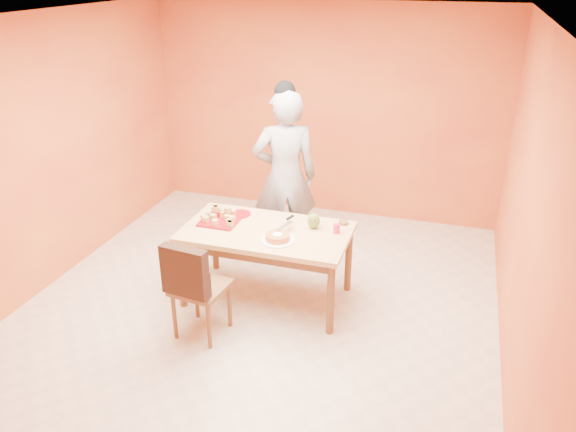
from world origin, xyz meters
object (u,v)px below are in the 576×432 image
(sponge_cake, at_px, (278,237))
(egg_ornament, at_px, (314,221))
(dining_table, at_px, (266,239))
(pastry_platter, at_px, (221,221))
(person, at_px, (285,177))
(red_dinner_plate, at_px, (240,214))
(checker_tin, at_px, (344,223))
(magenta_glass, at_px, (336,228))
(dining_chair, at_px, (199,286))

(sponge_cake, height_order, egg_ornament, egg_ornament)
(dining_table, bearing_deg, pastry_platter, 175.25)
(person, height_order, sponge_cake, person)
(person, xyz_separation_m, red_dinner_plate, (-0.28, -0.65, -0.20))
(pastry_platter, height_order, checker_tin, checker_tin)
(magenta_glass, distance_m, checker_tin, 0.21)
(red_dinner_plate, bearing_deg, magenta_glass, -6.37)
(checker_tin, bearing_deg, dining_table, -152.76)
(sponge_cake, xyz_separation_m, egg_ornament, (0.25, 0.35, 0.04))
(red_dinner_plate, bearing_deg, person, 66.91)
(checker_tin, bearing_deg, egg_ornament, -144.71)
(pastry_platter, height_order, red_dinner_plate, pastry_platter)
(pastry_platter, xyz_separation_m, magenta_glass, (1.15, 0.10, 0.03))
(dining_table, height_order, red_dinner_plate, red_dinner_plate)
(magenta_glass, xyz_separation_m, checker_tin, (0.02, 0.21, -0.03))
(sponge_cake, bearing_deg, magenta_glass, 34.03)
(dining_chair, distance_m, red_dinner_plate, 1.03)
(egg_ornament, bearing_deg, red_dinner_plate, 150.81)
(checker_tin, bearing_deg, dining_chair, -133.74)
(magenta_glass, height_order, checker_tin, magenta_glass)
(dining_table, distance_m, magenta_glass, 0.69)
(red_dinner_plate, xyz_separation_m, egg_ornament, (0.80, -0.08, 0.07))
(dining_chair, bearing_deg, checker_tin, 53.00)
(dining_chair, distance_m, checker_tin, 1.54)
(dining_chair, height_order, red_dinner_plate, dining_chair)
(sponge_cake, bearing_deg, checker_tin, 46.74)
(pastry_platter, xyz_separation_m, checker_tin, (1.17, 0.31, 0.00))
(person, bearing_deg, dining_chair, 57.34)
(person, distance_m, sponge_cake, 1.13)
(sponge_cake, distance_m, checker_tin, 0.74)
(dining_chair, bearing_deg, dining_table, 70.48)
(sponge_cake, relative_size, checker_tin, 2.38)
(sponge_cake, bearing_deg, pastry_platter, 161.33)
(magenta_glass, bearing_deg, red_dinner_plate, 173.63)
(red_dinner_plate, bearing_deg, dining_table, -34.17)
(egg_ornament, relative_size, magenta_glass, 1.69)
(magenta_glass, relative_size, checker_tin, 0.96)
(person, relative_size, egg_ornament, 12.60)
(dining_chair, relative_size, magenta_glass, 10.67)
(egg_ornament, xyz_separation_m, checker_tin, (0.26, 0.18, -0.06))
(dining_table, relative_size, red_dinner_plate, 7.30)
(person, xyz_separation_m, magenta_glass, (0.75, -0.76, -0.16))
(red_dinner_plate, bearing_deg, sponge_cake, -38.59)
(dining_table, xyz_separation_m, pastry_platter, (-0.49, 0.04, 0.11))
(pastry_platter, bearing_deg, egg_ornament, 7.96)
(person, height_order, checker_tin, person)
(red_dinner_plate, relative_size, sponge_cake, 0.97)
(egg_ornament, bearing_deg, checker_tin, 12.14)
(sponge_cake, xyz_separation_m, magenta_glass, (0.48, 0.32, 0.01))
(red_dinner_plate, distance_m, egg_ornament, 0.81)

